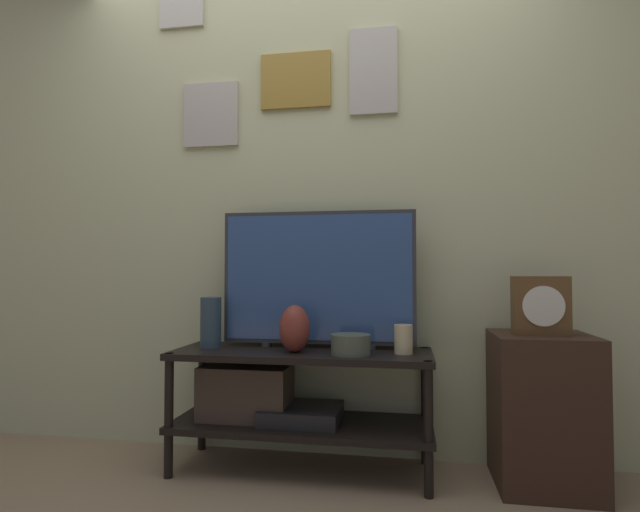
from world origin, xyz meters
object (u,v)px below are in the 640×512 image
mantel_clock (540,305)px  vase_wide_bowl (351,345)px  television (318,278)px  vase_urn_stoneware (295,329)px  vase_tall_ceramic (211,322)px  candle_jar (403,339)px

mantel_clock → vase_wide_bowl: bearing=-174.6°
television → vase_urn_stoneware: (-0.08, -0.15, -0.23)m
vase_urn_stoneware → vase_tall_ceramic: 0.43m
vase_wide_bowl → mantel_clock: bearing=5.4°
vase_wide_bowl → mantel_clock: 0.83m
television → vase_urn_stoneware: bearing=-117.7°
vase_tall_ceramic → mantel_clock: size_ratio=0.97×
mantel_clock → vase_urn_stoneware: bearing=-177.2°
vase_urn_stoneware → candle_jar: (0.49, 0.05, -0.04)m
mantel_clock → candle_jar: bearing=-179.3°
vase_tall_ceramic → candle_jar: bearing=-1.0°
candle_jar → mantel_clock: mantel_clock is taller
candle_jar → vase_tall_ceramic: bearing=179.0°
television → candle_jar: size_ratio=7.25×
vase_tall_ceramic → mantel_clock: 1.50m
vase_wide_bowl → mantel_clock: size_ratio=0.70×
television → mantel_clock: bearing=-5.8°
vase_urn_stoneware → mantel_clock: (1.07, 0.05, 0.11)m
vase_tall_ceramic → candle_jar: 0.92m
television → vase_tall_ceramic: (-0.51, -0.09, -0.22)m
vase_urn_stoneware → candle_jar: bearing=5.3°
television → mantel_clock: 1.00m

